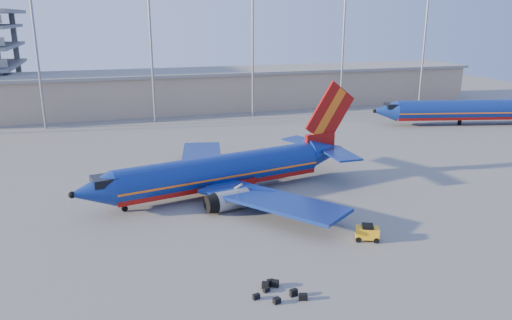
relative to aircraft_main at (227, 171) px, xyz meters
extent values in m
plane|color=slate|center=(1.50, -2.31, -2.60)|extent=(220.00, 220.00, 0.00)
cube|color=gray|center=(11.50, 55.69, 1.40)|extent=(120.00, 15.00, 8.00)
cube|color=slate|center=(11.50, 55.69, 5.60)|extent=(122.00, 16.00, 0.60)
cylinder|color=gray|center=(-23.50, 43.69, 11.40)|extent=(0.44, 0.44, 28.00)
cylinder|color=gray|center=(-3.50, 43.69, 11.40)|extent=(0.44, 0.44, 28.00)
cylinder|color=gray|center=(16.50, 43.69, 11.40)|extent=(0.44, 0.44, 28.00)
cylinder|color=gray|center=(36.50, 43.69, 11.40)|extent=(0.44, 0.44, 28.00)
cylinder|color=gray|center=(56.50, 43.69, 11.40)|extent=(0.44, 0.44, 28.00)
cylinder|color=navy|center=(-0.84, -0.18, 0.16)|extent=(24.82, 8.85, 3.79)
cube|color=maroon|center=(-0.84, -0.18, -0.81)|extent=(24.67, 8.15, 1.33)
cube|color=orange|center=(-0.84, -0.18, -0.09)|extent=(24.83, 8.89, 0.23)
cone|color=navy|center=(-14.96, -3.20, 0.16)|extent=(5.00, 4.61, 3.79)
cube|color=black|center=(-13.66, -2.92, 1.14)|extent=(2.96, 3.12, 0.82)
cone|color=navy|center=(13.78, 2.95, 0.52)|extent=(6.00, 4.82, 3.79)
cube|color=maroon|center=(12.97, 2.78, 1.91)|extent=(4.32, 1.45, 2.25)
cube|color=maroon|center=(14.38, 3.08, 5.49)|extent=(7.42, 1.89, 8.17)
cube|color=orange|center=(14.18, 3.04, 5.49)|extent=(4.98, 1.47, 6.41)
cube|color=navy|center=(12.65, 6.27, 1.09)|extent=(5.48, 7.24, 0.23)
cube|color=navy|center=(14.10, -0.54, 1.09)|extent=(3.08, 6.56, 0.23)
cube|color=navy|center=(-1.23, 8.95, -0.76)|extent=(8.29, 16.59, 0.36)
cube|color=navy|center=(2.55, -8.67, -0.76)|extent=(13.49, 15.84, 0.36)
cube|color=maroon|center=(-0.34, -0.07, -1.22)|extent=(6.84, 5.19, 1.02)
cylinder|color=gray|center=(-3.16, 4.77, -1.42)|extent=(4.05, 2.87, 2.15)
cylinder|color=gray|center=(-0.93, -5.64, -1.42)|extent=(4.05, 2.87, 2.15)
cylinder|color=gray|center=(-11.86, -2.54, -2.04)|extent=(0.29, 0.29, 1.13)
cylinder|color=black|center=(-11.86, -2.54, -2.27)|extent=(0.69, 0.39, 0.66)
cylinder|color=black|center=(0.10, 2.74, -2.17)|extent=(0.96, 0.73, 0.86)
cylinder|color=black|center=(1.22, -2.46, -2.17)|extent=(0.96, 0.73, 0.86)
cylinder|color=navy|center=(51.76, 23.80, 0.22)|extent=(25.25, 9.61, 3.86)
cube|color=maroon|center=(51.76, 23.80, -0.77)|extent=(25.08, 8.90, 1.36)
cube|color=orange|center=(51.76, 23.80, -0.04)|extent=(25.26, 9.65, 0.23)
cone|color=navy|center=(37.46, 27.24, 0.22)|extent=(5.16, 4.78, 3.86)
cube|color=black|center=(38.78, 26.92, 1.21)|extent=(3.07, 3.22, 0.83)
cylinder|color=black|center=(51.76, 23.80, -2.13)|extent=(0.88, 0.88, 0.94)
cube|color=#FAAF16|center=(9.13, -16.55, -1.85)|extent=(2.42, 1.98, 1.00)
cube|color=black|center=(9.13, -16.55, -1.24)|extent=(1.37, 1.42, 0.35)
cylinder|color=black|center=(8.63, -15.71, -2.34)|extent=(0.55, 0.38, 0.52)
cylinder|color=black|center=(8.17, -16.72, -2.34)|extent=(0.55, 0.38, 0.52)
cylinder|color=black|center=(10.09, -16.38, -2.34)|extent=(0.55, 0.38, 0.52)
cylinder|color=black|center=(9.63, -17.39, -2.34)|extent=(0.55, 0.38, 0.52)
cube|color=black|center=(-3.62, -23.03, -2.40)|extent=(0.58, 0.42, 0.39)
cube|color=black|center=(-2.37, -23.99, -2.40)|extent=(0.60, 0.50, 0.40)
cube|color=black|center=(-0.39, -24.14, -2.37)|extent=(0.72, 0.56, 0.47)
cube|color=black|center=(-2.52, -21.85, -2.33)|extent=(0.62, 0.56, 0.55)
cube|color=black|center=(-1.71, -21.81, -2.34)|extent=(0.67, 0.61, 0.53)
cube|color=black|center=(-0.86, -23.46, -2.33)|extent=(0.63, 0.43, 0.54)
cube|color=black|center=(-2.59, -22.32, -2.42)|extent=(0.57, 0.46, 0.36)
cube|color=black|center=(-2.05, -21.57, -2.33)|extent=(0.53, 0.32, 0.54)
camera|label=1|loc=(-13.25, -53.82, 17.31)|focal=35.00mm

